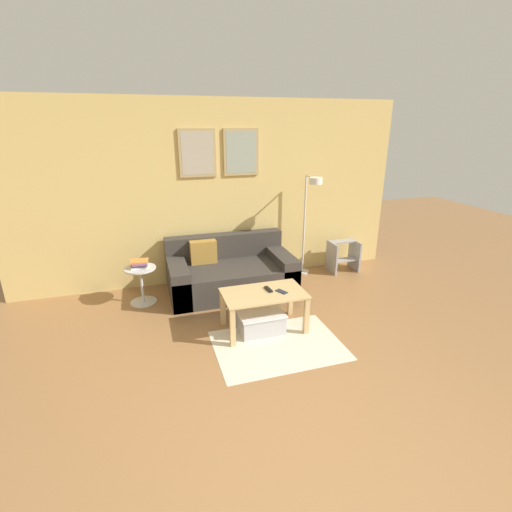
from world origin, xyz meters
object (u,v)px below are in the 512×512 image
at_px(coffee_table, 264,300).
at_px(book_stack, 140,264).
at_px(couch, 230,273).
at_px(side_table, 142,282).
at_px(step_stool, 343,255).
at_px(storage_bin, 260,320).
at_px(cell_phone, 282,292).
at_px(remote_control, 268,289).
at_px(floor_lamp, 310,209).

bearing_deg(coffee_table, book_stack, 139.44).
bearing_deg(book_stack, couch, 1.91).
distance_m(side_table, step_stool, 3.07).
height_order(side_table, step_stool, side_table).
bearing_deg(side_table, coffee_table, -40.14).
relative_size(coffee_table, side_table, 1.87).
distance_m(couch, coffee_table, 1.16).
distance_m(storage_bin, side_table, 1.67).
xyz_separation_m(couch, cell_phone, (0.31, -1.19, 0.20)).
xyz_separation_m(coffee_table, book_stack, (-1.29, 1.11, 0.17)).
height_order(storage_bin, cell_phone, cell_phone).
bearing_deg(step_stool, cell_phone, -139.08).
bearing_deg(side_table, step_stool, 4.24).
bearing_deg(couch, remote_control, -80.49).
height_order(book_stack, cell_phone, book_stack).
distance_m(book_stack, cell_phone, 1.88).
bearing_deg(couch, step_stool, 5.25).
relative_size(coffee_table, storage_bin, 1.80).
distance_m(couch, remote_control, 1.14).
bearing_deg(couch, storage_bin, -86.56).
height_order(coffee_table, step_stool, step_stool).
relative_size(book_stack, remote_control, 1.62).
bearing_deg(book_stack, cell_phone, -37.74).
bearing_deg(book_stack, side_table, -97.91).
bearing_deg(storage_bin, remote_control, 22.46).
bearing_deg(storage_bin, couch, 93.44).
height_order(storage_bin, remote_control, remote_control).
height_order(coffee_table, floor_lamp, floor_lamp).
relative_size(couch, storage_bin, 3.32).
relative_size(floor_lamp, book_stack, 6.23).
bearing_deg(remote_control, cell_phone, -41.85).
distance_m(couch, book_stack, 1.21).
bearing_deg(cell_phone, storage_bin, 143.51).
bearing_deg(step_stool, couch, -174.75).
distance_m(coffee_table, cell_phone, 0.22).
bearing_deg(step_stool, remote_control, -143.08).
height_order(couch, cell_phone, couch).
bearing_deg(side_table, remote_control, -37.49).
height_order(book_stack, step_stool, book_stack).
relative_size(book_stack, step_stool, 0.51).
relative_size(remote_control, step_stool, 0.31).
height_order(floor_lamp, remote_control, floor_lamp).
relative_size(couch, cell_phone, 12.05).
xyz_separation_m(storage_bin, remote_control, (0.12, 0.05, 0.35)).
bearing_deg(remote_control, coffee_table, -153.69).
bearing_deg(book_stack, floor_lamp, 3.66).
bearing_deg(cell_phone, couch, 77.77).
height_order(couch, side_table, couch).
distance_m(couch, cell_phone, 1.25).
bearing_deg(side_table, floor_lamp, 4.00).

